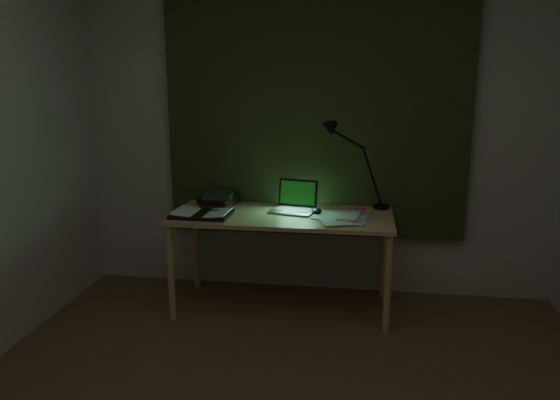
# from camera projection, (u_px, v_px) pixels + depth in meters

# --- Properties ---
(wall_back) EXTENTS (3.50, 0.00, 2.50)m
(wall_back) POSITION_uv_depth(u_px,v_px,m) (316.00, 128.00, 4.01)
(wall_back) COLOR beige
(wall_back) RESTS_ON ground
(curtain) EXTENTS (2.20, 0.06, 2.00)m
(curtain) POSITION_uv_depth(u_px,v_px,m) (316.00, 100.00, 3.93)
(curtain) COLOR #2E371B
(curtain) RESTS_ON wall_back
(desk) EXTENTS (1.51, 0.66, 0.69)m
(desk) POSITION_uv_depth(u_px,v_px,m) (282.00, 261.00, 3.85)
(desk) COLOR #DEAF77
(desk) RESTS_ON floor
(laptop) EXTENTS (0.37, 0.39, 0.22)m
(laptop) POSITION_uv_depth(u_px,v_px,m) (293.00, 197.00, 3.80)
(laptop) COLOR #BBBBC0
(laptop) RESTS_ON desk
(open_textbook) EXTENTS (0.40, 0.29, 0.03)m
(open_textbook) POSITION_uv_depth(u_px,v_px,m) (202.00, 213.00, 3.73)
(open_textbook) COLOR silver
(open_textbook) RESTS_ON desk
(book_stack) EXTENTS (0.24, 0.28, 0.11)m
(book_stack) POSITION_uv_depth(u_px,v_px,m) (218.00, 198.00, 4.00)
(book_stack) COLOR silver
(book_stack) RESTS_ON desk
(loose_papers) EXTENTS (0.36, 0.38, 0.02)m
(loose_papers) POSITION_uv_depth(u_px,v_px,m) (341.00, 216.00, 3.68)
(loose_papers) COLOR silver
(loose_papers) RESTS_ON desk
(mouse) EXTENTS (0.08, 0.11, 0.04)m
(mouse) POSITION_uv_depth(u_px,v_px,m) (317.00, 211.00, 3.78)
(mouse) COLOR black
(mouse) RESTS_ON desk
(sticky_yellow) EXTENTS (0.07, 0.07, 0.01)m
(sticky_yellow) POSITION_uv_depth(u_px,v_px,m) (365.00, 210.00, 3.86)
(sticky_yellow) COLOR yellow
(sticky_yellow) RESTS_ON desk
(sticky_pink) EXTENTS (0.10, 0.10, 0.02)m
(sticky_pink) POSITION_uv_depth(u_px,v_px,m) (361.00, 210.00, 3.87)
(sticky_pink) COLOR #E85A88
(sticky_pink) RESTS_ON desk
(desk_lamp) EXTENTS (0.44, 0.37, 0.60)m
(desk_lamp) POSITION_uv_depth(u_px,v_px,m) (383.00, 167.00, 3.86)
(desk_lamp) COLOR black
(desk_lamp) RESTS_ON desk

